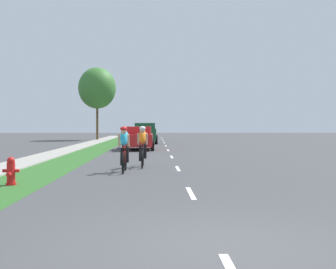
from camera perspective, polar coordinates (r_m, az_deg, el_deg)
ground_plane at (r=25.54m, az=0.11°, el=-2.33°), size 120.00×120.00×0.00m
grass_verge at (r=25.82m, az=-10.48°, el=-2.30°), size 1.91×70.00×0.01m
sidewalk_concrete at (r=26.14m, az=-14.25°, el=-2.28°), size 1.56×70.00×0.10m
lane_markings_center at (r=29.53m, az=-0.16°, el=-1.83°), size 0.12×52.20×0.01m
fire_hydrant_red at (r=12.06m, az=-20.69°, el=-4.74°), size 0.44×0.38×0.76m
cyclist_lead at (r=14.42m, az=-6.00°, el=-1.93°), size 0.42×1.72×1.58m
cyclist_trailing at (r=16.06m, az=-3.49°, el=-1.59°), size 0.42×1.72×1.58m
sedan_red at (r=27.48m, az=-3.97°, el=-0.47°), size 1.98×4.30×1.52m
suv_dark_green at (r=36.33m, az=-3.14°, el=0.25°), size 2.15×4.70×1.79m
street_tree_far at (r=45.45m, az=-9.66°, el=6.26°), size 4.00×4.00×7.77m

